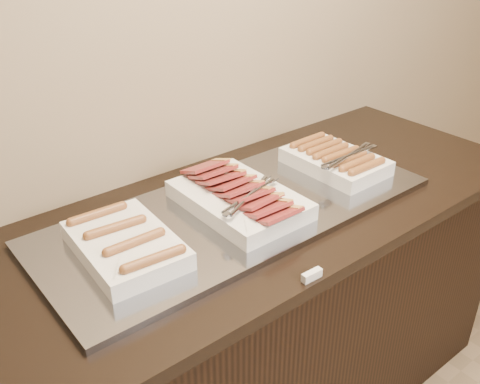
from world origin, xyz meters
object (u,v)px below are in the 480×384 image
(warming_tray, at_px, (238,210))
(dish_right, at_px, (336,160))
(dish_center, at_px, (239,198))
(counter, at_px, (242,324))
(dish_left, at_px, (125,244))

(warming_tray, relative_size, dish_right, 3.64)
(dish_center, relative_size, dish_right, 1.26)
(counter, distance_m, dish_left, 0.63)
(counter, distance_m, warming_tray, 0.46)
(dish_left, height_order, dish_center, dish_center)
(dish_center, bearing_deg, dish_right, -0.01)
(warming_tray, relative_size, dish_center, 2.90)
(dish_center, height_order, dish_right, dish_center)
(dish_center, bearing_deg, dish_left, 179.67)
(dish_left, relative_size, dish_center, 0.84)
(dish_left, xyz_separation_m, dish_center, (0.37, -0.00, 0.01))
(counter, xyz_separation_m, dish_center, (-0.01, -0.00, 0.50))
(dish_left, bearing_deg, dish_center, 2.85)
(dish_center, bearing_deg, warming_tray, 121.68)
(counter, xyz_separation_m, dish_right, (0.41, -0.00, 0.50))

